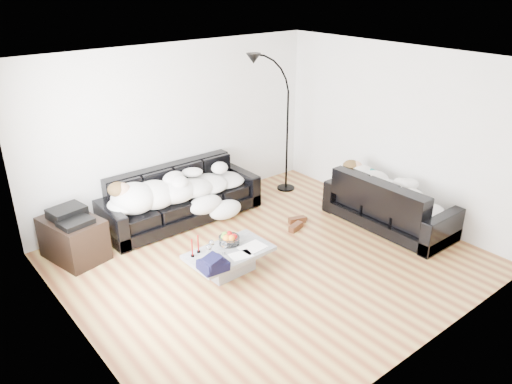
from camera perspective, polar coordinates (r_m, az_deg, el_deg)
ground at (r=6.72m, az=1.62°, el=-7.85°), size 5.00×5.00×0.00m
wall_back at (r=7.88m, az=-9.02°, el=7.15°), size 5.00×0.02×2.60m
wall_left at (r=5.02m, az=-20.52°, el=-4.21°), size 0.02×4.50×2.60m
wall_right at (r=7.91m, az=15.75°, el=6.60°), size 0.02×4.50×2.60m
ceiling at (r=5.79m, az=1.93°, el=14.60°), size 5.00×5.00×0.00m
sofa_back at (r=7.70m, az=-8.53°, el=-0.38°), size 2.46×0.85×0.81m
sofa_right at (r=7.69m, az=15.04°, el=-1.08°), size 0.83×1.94×0.79m
sleeper_back at (r=7.57m, az=-8.44°, el=1.06°), size 2.08×0.72×0.42m
sleeper_right at (r=7.60m, az=15.23°, el=0.50°), size 0.70×1.67×0.41m
teal_cushion at (r=7.85m, az=11.55°, el=2.40°), size 0.42×0.38×0.20m
coffee_table at (r=6.41m, az=-3.06°, el=-7.93°), size 1.09×0.65×0.31m
fruit_bowl at (r=6.45m, az=-3.09°, el=-5.28°), size 0.33×0.33×0.17m
wine_glass_a at (r=6.27m, az=-5.08°, el=-6.22°), size 0.09×0.09×0.17m
wine_glass_b at (r=6.16m, az=-5.43°, el=-6.73°), size 0.09×0.09×0.18m
wine_glass_c at (r=6.23m, az=-3.67°, el=-6.37°), size 0.09×0.09×0.18m
candle_left at (r=6.19m, az=-7.31°, el=-6.37°), size 0.06×0.06×0.24m
candle_right at (r=6.27m, az=-6.63°, el=-5.93°), size 0.05×0.05×0.24m
newspaper_a at (r=6.39m, az=-0.39°, el=-6.31°), size 0.34×0.27×0.01m
newspaper_b at (r=6.23m, az=-1.74°, el=-7.21°), size 0.30×0.24×0.01m
navy_jacket at (r=5.87m, az=-4.89°, el=-7.57°), size 0.37×0.32×0.17m
shoes at (r=7.56m, az=4.64°, el=-3.59°), size 0.47×0.35×0.10m
av_cabinet at (r=7.08m, az=-20.12°, el=-5.01°), size 0.74×0.94×0.57m
stereo at (r=6.92m, az=-20.52°, el=-2.46°), size 0.49×0.41×0.13m
floor_lamp at (r=8.50m, az=3.60°, el=6.97°), size 0.83×0.54×2.12m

